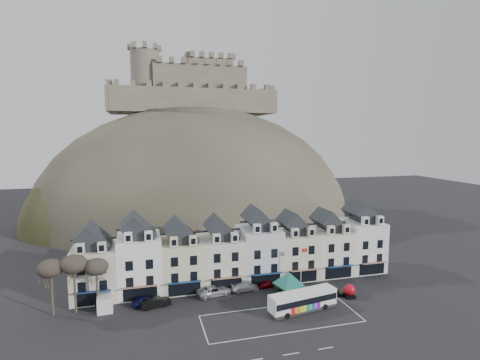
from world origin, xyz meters
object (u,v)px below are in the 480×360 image
object	(u,v)px
flagpole	(302,266)
car_black	(156,302)
car_white	(245,286)
bus	(303,300)
car_silver	(214,291)
red_buoy	(350,291)
bus_shelter	(289,279)
car_navy	(147,300)
car_charcoal	(288,287)
white_van	(105,300)
car_maroon	(268,283)

from	to	relation	value
flagpole	car_black	world-z (taller)	flagpole
car_black	car_white	size ratio (longest dim) A/B	0.96
bus	flagpole	world-z (taller)	flagpole
car_silver	red_buoy	bearing A→B (deg)	-118.73
bus_shelter	car_navy	size ratio (longest dim) A/B	1.62
car_black	car_charcoal	distance (m)	21.25
bus	bus_shelter	xyz separation A→B (m)	(-0.87, 3.27, 2.04)
white_van	car_navy	world-z (taller)	white_van
car_silver	car_charcoal	xyz separation A→B (m)	(12.05, -1.65, 0.01)
car_navy	car_silver	bearing A→B (deg)	-103.60
flagpole	car_silver	world-z (taller)	flagpole
red_buoy	car_maroon	size ratio (longest dim) A/B	0.57
flagpole	white_van	size ratio (longest dim) A/B	1.44
bus_shelter	car_maroon	size ratio (longest dim) A/B	1.90
car_maroon	bus	bearing A→B (deg)	-172.67
car_navy	flagpole	bearing A→B (deg)	-110.20
red_buoy	car_white	distance (m)	16.77
bus_shelter	car_charcoal	world-z (taller)	bus_shelter
bus_shelter	white_van	bearing A→B (deg)	156.02
flagpole	bus	bearing A→B (deg)	-112.61
car_navy	red_buoy	bearing A→B (deg)	-117.92
car_black	car_white	distance (m)	14.57
white_van	flagpole	bearing A→B (deg)	-7.40
bus	car_navy	xyz separation A→B (m)	(-21.87, 7.79, -0.87)
bus_shelter	car_maroon	xyz separation A→B (m)	(-1.23, 6.06, -3.02)
bus_shelter	car_navy	xyz separation A→B (m)	(-21.00, 4.52, -2.91)
car_maroon	car_charcoal	bearing A→B (deg)	-138.34
car_navy	car_maroon	xyz separation A→B (m)	(19.77, 1.54, -0.11)
white_van	car_white	size ratio (longest dim) A/B	1.08
white_van	car_maroon	xyz separation A→B (m)	(25.84, 0.78, -0.48)
car_silver	car_maroon	bearing A→B (deg)	-96.19
bus_shelter	car_white	bearing A→B (deg)	120.16
car_navy	car_white	world-z (taller)	car_navy
flagpole	car_charcoal	distance (m)	4.05
bus_shelter	red_buoy	size ratio (longest dim) A/B	3.35
red_buoy	car_charcoal	xyz separation A→B (m)	(-8.41, 4.75, -0.32)
car_white	car_maroon	bearing A→B (deg)	-90.40
red_buoy	white_van	distance (m)	37.49
white_van	car_black	xyz separation A→B (m)	(7.27, -1.72, -0.39)
flagpole	car_maroon	bearing A→B (deg)	150.57
car_black	car_white	world-z (taller)	car_black
car_navy	car_white	distance (m)	15.65
car_black	car_silver	distance (m)	9.35
red_buoy	car_charcoal	bearing A→B (deg)	150.52
red_buoy	car_black	xyz separation A→B (m)	(-29.66, 4.75, -0.36)
flagpole	car_white	distance (m)	9.98
car_silver	car_charcoal	world-z (taller)	car_charcoal
flagpole	car_maroon	world-z (taller)	flagpole
car_navy	car_charcoal	size ratio (longest dim) A/B	0.94
bus_shelter	car_maroon	distance (m)	6.89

